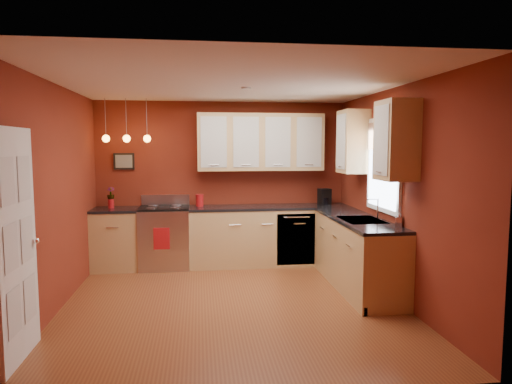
{
  "coord_description": "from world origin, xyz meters",
  "views": [
    {
      "loc": [
        -0.38,
        -5.31,
        1.88
      ],
      "look_at": [
        0.41,
        1.0,
        1.25
      ],
      "focal_mm": 32.0,
      "sensor_mm": 36.0,
      "label": 1
    }
  ],
  "objects": [
    {
      "name": "red_canister",
      "position": [
        -0.37,
        1.9,
        1.04
      ],
      "size": [
        0.13,
        0.13,
        0.19
      ],
      "color": "#AB1216",
      "rests_on": "counter_back_right"
    },
    {
      "name": "wall_front",
      "position": [
        0.0,
        -2.1,
        1.3
      ],
      "size": [
        4.0,
        0.02,
        2.6
      ],
      "primitive_type": "cube",
      "color": "maroon",
      "rests_on": "floor"
    },
    {
      "name": "wall_right",
      "position": [
        2.0,
        0.0,
        1.3
      ],
      "size": [
        0.02,
        4.2,
        2.6
      ],
      "primitive_type": "cube",
      "color": "maroon",
      "rests_on": "floor"
    },
    {
      "name": "counter_right",
      "position": [
        1.7,
        0.45,
        0.92
      ],
      "size": [
        0.62,
        2.1,
        0.04
      ],
      "primitive_type": "cube",
      "color": "black",
      "rests_on": "base_cabinets_right"
    },
    {
      "name": "soap_pump",
      "position": [
        1.95,
        -0.25,
        1.03
      ],
      "size": [
        0.1,
        0.1,
        0.17
      ],
      "primitive_type": "imported",
      "rotation": [
        0.0,
        0.0,
        -0.37
      ],
      "color": "white",
      "rests_on": "counter_right"
    },
    {
      "name": "flowers",
      "position": [
        -1.73,
        1.85,
        1.16
      ],
      "size": [
        0.12,
        0.12,
        0.2
      ],
      "primitive_type": "imported",
      "rotation": [
        0.0,
        0.0,
        0.07
      ],
      "color": "#AB1216",
      "rests_on": "red_vase"
    },
    {
      "name": "dish_towel",
      "position": [
        -0.94,
        1.47,
        0.52
      ],
      "size": [
        0.24,
        0.02,
        0.32
      ],
      "primitive_type": "cube",
      "color": "#AB1216",
      "rests_on": "gas_range"
    },
    {
      "name": "wall_picture",
      "position": [
        -1.55,
        2.08,
        1.65
      ],
      "size": [
        0.32,
        0.03,
        0.26
      ],
      "primitive_type": "cube",
      "color": "black",
      "rests_on": "wall_back"
    },
    {
      "name": "red_vase",
      "position": [
        -1.73,
        1.85,
        1.01
      ],
      "size": [
        0.09,
        0.09,
        0.14
      ],
      "primitive_type": "cylinder",
      "color": "#AB1216",
      "rests_on": "counter_back_left"
    },
    {
      "name": "window",
      "position": [
        1.97,
        0.3,
        1.69
      ],
      "size": [
        0.06,
        1.02,
        1.22
      ],
      "color": "white",
      "rests_on": "wall_right"
    },
    {
      "name": "dishwasher_front",
      "position": [
        1.1,
        1.51,
        0.45
      ],
      "size": [
        0.6,
        0.02,
        0.8
      ],
      "primitive_type": "cube",
      "color": "silver",
      "rests_on": "base_cabinets_back_right"
    },
    {
      "name": "wall_left",
      "position": [
        -2.0,
        0.0,
        1.3
      ],
      "size": [
        0.02,
        4.2,
        2.6
      ],
      "primitive_type": "cube",
      "color": "maroon",
      "rests_on": "floor"
    },
    {
      "name": "counter_back_right",
      "position": [
        0.73,
        1.8,
        0.92
      ],
      "size": [
        2.54,
        0.62,
        0.04
      ],
      "primitive_type": "cube",
      "color": "black",
      "rests_on": "base_cabinets_back_right"
    },
    {
      "name": "pendant_lights",
      "position": [
        -1.45,
        1.75,
        2.01
      ],
      "size": [
        0.71,
        0.11,
        0.66
      ],
      "color": "gray",
      "rests_on": "ceiling"
    },
    {
      "name": "sink",
      "position": [
        1.7,
        0.3,
        0.92
      ],
      "size": [
        0.5,
        0.7,
        0.33
      ],
      "color": "gray",
      "rests_on": "counter_right"
    },
    {
      "name": "upper_cabinets_back",
      "position": [
        0.6,
        1.93,
        1.95
      ],
      "size": [
        2.0,
        0.35,
        0.9
      ],
      "primitive_type": "cube",
      "color": "tan",
      "rests_on": "wall_back"
    },
    {
      "name": "floor",
      "position": [
        0.0,
        0.0,
        0.0
      ],
      "size": [
        4.2,
        4.2,
        0.0
      ],
      "primitive_type": "plane",
      "color": "brown",
      "rests_on": "ground"
    },
    {
      "name": "wall_back",
      "position": [
        0.0,
        2.1,
        1.3
      ],
      "size": [
        4.0,
        0.02,
        2.6
      ],
      "primitive_type": "cube",
      "color": "maroon",
      "rests_on": "floor"
    },
    {
      "name": "door_left_wall",
      "position": [
        -1.97,
        -1.2,
        1.03
      ],
      "size": [
        0.12,
        0.82,
        2.05
      ],
      "color": "white",
      "rests_on": "floor"
    },
    {
      "name": "base_cabinets_back_right",
      "position": [
        0.73,
        1.8,
        0.45
      ],
      "size": [
        2.54,
        0.6,
        0.9
      ],
      "primitive_type": "cube",
      "color": "tan",
      "rests_on": "floor"
    },
    {
      "name": "coffee_maker",
      "position": [
        1.64,
        1.84,
        1.06
      ],
      "size": [
        0.22,
        0.21,
        0.26
      ],
      "rotation": [
        0.0,
        0.0,
        0.28
      ],
      "color": "black",
      "rests_on": "counter_back_right"
    },
    {
      "name": "ceiling",
      "position": [
        0.0,
        0.0,
        2.6
      ],
      "size": [
        4.0,
        4.2,
        0.02
      ],
      "primitive_type": "cube",
      "color": "white",
      "rests_on": "wall_back"
    },
    {
      "name": "base_cabinets_back_left",
      "position": [
        -1.65,
        1.8,
        0.45
      ],
      "size": [
        0.7,
        0.6,
        0.9
      ],
      "primitive_type": "cube",
      "color": "tan",
      "rests_on": "floor"
    },
    {
      "name": "counter_back_left",
      "position": [
        -1.65,
        1.8,
        0.92
      ],
      "size": [
        0.7,
        0.62,
        0.04
      ],
      "primitive_type": "cube",
      "color": "black",
      "rests_on": "base_cabinets_back_left"
    },
    {
      "name": "upper_cabinets_right",
      "position": [
        1.82,
        0.32,
        1.95
      ],
      "size": [
        0.35,
        1.95,
        0.9
      ],
      "primitive_type": "cube",
      "color": "tan",
      "rests_on": "wall_right"
    },
    {
      "name": "gas_range",
      "position": [
        -0.92,
        1.8,
        0.48
      ],
      "size": [
        0.76,
        0.64,
        1.11
      ],
      "color": "silver",
      "rests_on": "floor"
    },
    {
      "name": "base_cabinets_right",
      "position": [
        1.7,
        0.45,
        0.45
      ],
      "size": [
        0.6,
        2.1,
        0.9
      ],
      "primitive_type": "cube",
      "color": "tan",
      "rests_on": "floor"
    }
  ]
}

